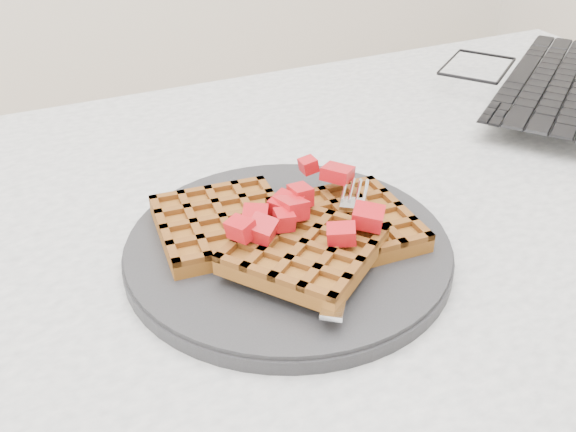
{
  "coord_description": "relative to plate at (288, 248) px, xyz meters",
  "views": [
    {
      "loc": [
        -0.26,
        -0.42,
        1.07
      ],
      "look_at": [
        -0.07,
        -0.02,
        0.79
      ],
      "focal_mm": 40.0,
      "sensor_mm": 36.0,
      "label": 1
    }
  ],
  "objects": [
    {
      "name": "waffles",
      "position": [
        0.0,
        -0.0,
        0.02
      ],
      "size": [
        0.21,
        0.2,
        0.03
      ],
      "color": "#91571E",
      "rests_on": "plate"
    },
    {
      "name": "plate",
      "position": [
        0.0,
        0.0,
        0.0
      ],
      "size": [
        0.28,
        0.28,
        0.02
      ],
      "primitive_type": "cylinder",
      "color": "#232325",
      "rests_on": "table"
    },
    {
      "name": "laptop",
      "position": [
        0.45,
        0.18,
        0.03
      ],
      "size": [
        0.44,
        0.42,
        0.25
      ],
      "rotation": [
        0.0,
        0.0,
        3.78
      ],
      "color": "black",
      "rests_on": "table"
    },
    {
      "name": "fork",
      "position": [
        0.04,
        -0.04,
        0.02
      ],
      "size": [
        0.13,
        0.16,
        0.02
      ],
      "primitive_type": null,
      "rotation": [
        0.0,
        0.0,
        -0.63
      ],
      "color": "silver",
      "rests_on": "plate"
    },
    {
      "name": "table",
      "position": [
        0.07,
        0.02,
        -0.12
      ],
      "size": [
        1.2,
        0.8,
        0.75
      ],
      "color": "silver",
      "rests_on": "ground"
    },
    {
      "name": "strawberry_pile",
      "position": [
        0.0,
        0.0,
        0.05
      ],
      "size": [
        0.15,
        0.15,
        0.02
      ],
      "primitive_type": null,
      "color": "#9B000A",
      "rests_on": "waffles"
    }
  ]
}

